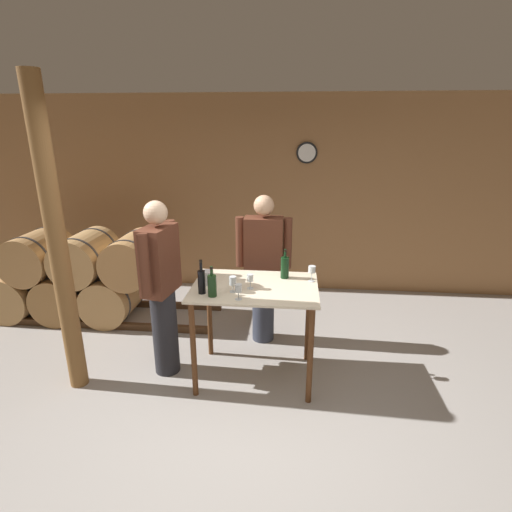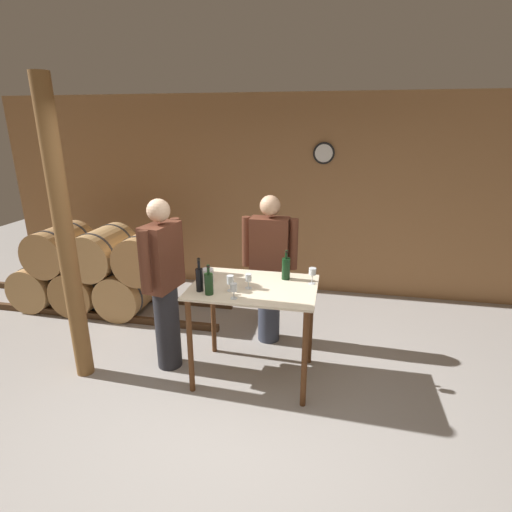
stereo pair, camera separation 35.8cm
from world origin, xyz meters
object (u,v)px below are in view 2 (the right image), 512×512
at_px(wine_bottle_center, 286,268).
at_px(ice_bucket, 208,276).
at_px(person_host, 164,283).
at_px(wooden_post, 65,240).
at_px(wine_glass_near_left, 230,280).
at_px(wine_bottle_left, 209,283).
at_px(wine_glass_near_right, 248,278).
at_px(wine_bottle_far_left, 199,279).
at_px(wine_glass_far_side, 312,272).
at_px(person_visitor_with_scarf, 269,267).
at_px(wine_glass_near_center, 234,288).

xyz_separation_m(wine_bottle_center, ice_bucket, (-0.69, -0.22, -0.05)).
xyz_separation_m(ice_bucket, person_host, (-0.43, -0.01, -0.10)).
height_order(wooden_post, ice_bucket, wooden_post).
bearing_deg(person_host, wine_glass_near_left, -12.46).
distance_m(wine_bottle_left, wine_glass_near_right, 0.36).
bearing_deg(wine_glass_near_right, wine_glass_near_left, -148.35).
relative_size(wine_bottle_far_left, ice_bucket, 2.43).
distance_m(wine_glass_near_right, ice_bucket, 0.41).
bearing_deg(wine_glass_far_side, wooden_post, -168.28).
bearing_deg(ice_bucket, person_visitor_with_scarf, 56.79).
relative_size(wine_glass_near_left, wine_glass_near_center, 1.06).
height_order(wine_bottle_center, person_host, person_host).
xyz_separation_m(wine_glass_near_left, ice_bucket, (-0.26, 0.16, -0.04)).
xyz_separation_m(wine_glass_near_left, wine_glass_near_center, (0.07, -0.15, -0.01)).
height_order(wine_glass_far_side, person_host, person_host).
bearing_deg(wooden_post, ice_bucket, 13.90).
bearing_deg(ice_bucket, wine_bottle_left, -69.30).
bearing_deg(wine_bottle_left, wine_glass_far_side, 26.04).
bearing_deg(person_visitor_with_scarf, person_host, -141.63).
relative_size(wine_bottle_far_left, wine_glass_near_left, 2.12).
bearing_deg(wine_glass_near_left, wooden_post, -174.62).
relative_size(wine_bottle_far_left, person_host, 0.18).
bearing_deg(wine_bottle_far_left, wine_bottle_left, -26.90).
bearing_deg(wine_glass_near_right, wine_bottle_left, -147.34).
xyz_separation_m(wooden_post, ice_bucket, (1.19, 0.29, -0.36)).
height_order(wine_bottle_far_left, wine_glass_near_center, wine_bottle_far_left).
height_order(wine_glass_near_left, person_visitor_with_scarf, person_visitor_with_scarf).
relative_size(wooden_post, wine_bottle_center, 9.62).
bearing_deg(wine_bottle_center, wooden_post, -164.84).
bearing_deg(ice_bucket, wine_glass_near_right, -10.14).
relative_size(wooden_post, ice_bucket, 21.83).
distance_m(wine_bottle_left, wine_glass_far_side, 0.94).
relative_size(wine_glass_far_side, ice_bucket, 1.21).
height_order(wine_glass_near_right, ice_bucket, wine_glass_near_right).
xyz_separation_m(wine_bottle_left, wine_glass_near_right, (0.30, 0.19, -0.01)).
height_order(wooden_post, wine_glass_far_side, wooden_post).
height_order(wine_bottle_left, wine_glass_near_left, wine_bottle_left).
bearing_deg(wine_bottle_left, ice_bucket, 110.70).
height_order(wine_bottle_left, person_host, person_host).
height_order(wine_bottle_left, person_visitor_with_scarf, person_visitor_with_scarf).
relative_size(wooden_post, wine_glass_near_right, 20.18).
bearing_deg(wine_glass_near_center, wine_glass_near_left, 115.06).
bearing_deg(wine_glass_near_center, wooden_post, 179.53).
bearing_deg(wine_glass_near_right, ice_bucket, 169.86).
xyz_separation_m(wine_bottle_far_left, wine_glass_near_left, (0.26, 0.05, -0.02)).
bearing_deg(wine_glass_far_side, person_visitor_with_scarf, 131.52).
bearing_deg(wine_glass_far_side, wine_glass_near_center, -143.43).
relative_size(wine_glass_near_left, person_visitor_with_scarf, 0.09).
distance_m(wine_bottle_left, wine_glass_near_left, 0.19).
xyz_separation_m(wine_bottle_far_left, wine_glass_far_side, (0.94, 0.36, -0.00)).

